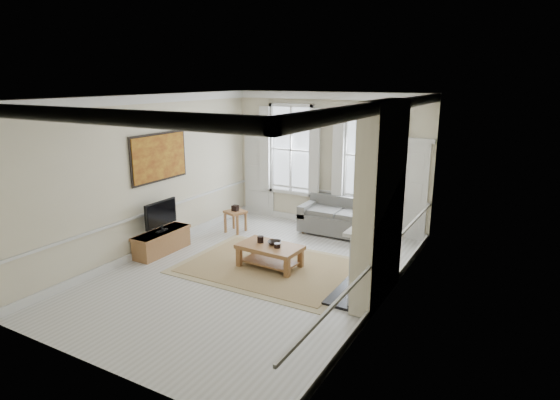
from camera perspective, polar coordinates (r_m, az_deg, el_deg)
The scene contains 23 objects.
floor at distance 9.31m, azimuth -3.34°, elevation -8.91°, with size 7.20×7.20×0.00m, color #B7B5AD.
ceiling at distance 8.54m, azimuth -3.69°, elevation 12.50°, with size 7.20×7.20×0.00m, color white.
back_wall at distance 11.89m, azimuth 5.96°, elevation 4.82°, with size 5.20×5.20×0.00m, color beige.
left_wall at distance 10.38m, azimuth -15.68°, elevation 2.91°, with size 7.20×7.20×0.00m, color beige.
right_wall at distance 7.71m, azimuth 12.96°, elevation -0.89°, with size 7.20×7.20×0.00m, color beige.
window_left at distance 12.26m, azimuth 1.36°, elevation 6.14°, with size 1.26×0.20×2.20m, color #B2BCC6, non-canonical shape.
window_right at distance 11.44m, azimuth 10.73°, elevation 5.27°, with size 1.26×0.20×2.20m, color #B2BCC6, non-canonical shape.
door_left at distance 12.89m, azimuth -2.57°, elevation 3.17°, with size 0.90×0.08×2.30m, color silver.
door_right at distance 11.32m, azimuth 15.35°, elevation 1.03°, with size 0.90×0.08×2.30m, color silver.
painting at distance 10.50m, azimuth -14.51°, elevation 5.06°, with size 0.05×1.66×1.06m, color gold.
chimney_breast at distance 7.94m, azimuth 12.17°, elevation -0.39°, with size 0.35×1.70×3.38m, color beige.
hearth at distance 8.65m, azimuth 8.84°, elevation -10.81°, with size 0.55×1.50×0.05m, color black.
fireplace at distance 8.31m, azimuth 10.32°, elevation -6.65°, with size 0.21×1.45×1.33m.
mirror at distance 7.93m, azimuth 10.83°, elevation 2.25°, with size 0.06×1.26×1.06m, color #BB9033.
sofa at distance 11.54m, azimuth 7.44°, elevation -2.35°, with size 1.91×0.93×0.87m.
side_table at distance 11.61m, azimuth -5.46°, elevation -1.84°, with size 0.56×0.56×0.54m.
rug at distance 9.56m, azimuth -1.24°, elevation -8.13°, with size 3.50×2.60×0.02m, color #94764C.
coffee_table at distance 9.42m, azimuth -1.25°, elevation -6.00°, with size 1.30×0.80×0.47m.
ceramic_pot_a at distance 9.53m, azimuth -2.40°, elevation -4.82°, with size 0.13×0.13×0.13m, color black.
ceramic_pot_b at distance 9.24m, azimuth -0.34°, elevation -5.58°, with size 0.13×0.13×0.09m, color black.
bowl at distance 9.44m, azimuth -0.68°, elevation -5.22°, with size 0.27×0.27×0.07m, color black.
tv_stand at distance 10.58m, azimuth -14.19°, elevation -4.97°, with size 0.44×1.37×0.49m, color brown.
tv at distance 10.37m, azimuth -14.32°, elevation -1.66°, with size 0.08×0.90×0.68m.
Camera 1 is at (4.64, -7.16, 3.72)m, focal length 30.00 mm.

